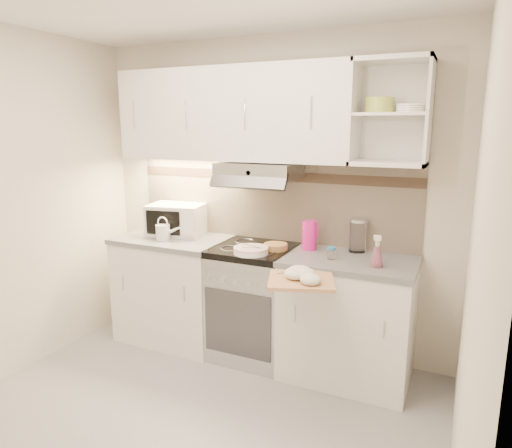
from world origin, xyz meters
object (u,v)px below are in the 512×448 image
object	(u,v)px
electric_range	(254,302)
plate_stack	(251,250)
pink_pitcher	(309,235)
spray_bottle	(377,254)
glass_jar	(358,235)
cutting_board	(301,280)
microwave	(177,219)
watering_can	(164,231)

from	to	relation	value
electric_range	plate_stack	size ratio (longest dim) A/B	3.53
pink_pitcher	spray_bottle	distance (m)	0.59
glass_jar	cutting_board	size ratio (longest dim) A/B	0.62
electric_range	glass_jar	bearing A→B (deg)	14.90
plate_stack	spray_bottle	size ratio (longest dim) A/B	1.12
spray_bottle	cutting_board	distance (m)	0.57
microwave	plate_stack	xyz separation A→B (m)	(0.84, -0.30, -0.11)
glass_jar	pink_pitcher	bearing A→B (deg)	-165.26
plate_stack	microwave	bearing A→B (deg)	160.69
electric_range	microwave	world-z (taller)	microwave
watering_can	pink_pitcher	world-z (taller)	pink_pitcher
microwave	spray_bottle	distance (m)	1.75
pink_pitcher	microwave	bearing A→B (deg)	155.79
pink_pitcher	glass_jar	world-z (taller)	glass_jar
glass_jar	cutting_board	world-z (taller)	glass_jar
microwave	spray_bottle	xyz separation A→B (m)	(1.74, -0.23, -0.04)
spray_bottle	pink_pitcher	bearing A→B (deg)	140.74
cutting_board	pink_pitcher	bearing A→B (deg)	84.48
pink_pitcher	watering_can	bearing A→B (deg)	166.26
electric_range	spray_bottle	world-z (taller)	spray_bottle
plate_stack	pink_pitcher	world-z (taller)	pink_pitcher
plate_stack	glass_jar	size ratio (longest dim) A/B	1.03
pink_pitcher	glass_jar	size ratio (longest dim) A/B	0.90
spray_bottle	electric_range	bearing A→B (deg)	156.38
microwave	watering_can	distance (m)	0.23
pink_pitcher	electric_range	bearing A→B (deg)	171.13
spray_bottle	cutting_board	size ratio (longest dim) A/B	0.57
watering_can	cutting_board	size ratio (longest dim) A/B	0.56
watering_can	glass_jar	distance (m)	1.55
plate_stack	spray_bottle	distance (m)	0.90
watering_can	spray_bottle	size ratio (longest dim) A/B	0.99
pink_pitcher	cutting_board	distance (m)	0.65
microwave	electric_range	bearing A→B (deg)	-18.86
plate_stack	pink_pitcher	bearing A→B (deg)	39.65
watering_can	pink_pitcher	distance (m)	1.20
electric_range	pink_pitcher	xyz separation A→B (m)	(0.41, 0.11, 0.56)
watering_can	plate_stack	world-z (taller)	watering_can
microwave	pink_pitcher	distance (m)	1.19
pink_pitcher	glass_jar	bearing A→B (deg)	-9.16
microwave	spray_bottle	bearing A→B (deg)	-18.07
watering_can	electric_range	bearing A→B (deg)	5.75
cutting_board	spray_bottle	bearing A→B (deg)	25.99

